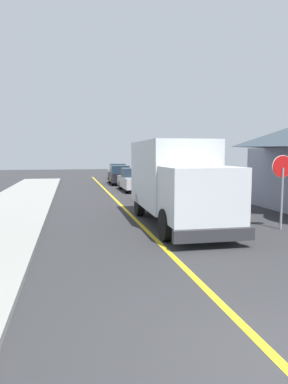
{
  "coord_description": "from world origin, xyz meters",
  "views": [
    {
      "loc": [
        -2.61,
        -3.73,
        2.68
      ],
      "look_at": [
        -0.15,
        7.82,
        1.4
      ],
      "focal_mm": 32.66,
      "sensor_mm": 36.0,
      "label": 1
    }
  ],
  "objects_px": {
    "parked_car_near": "(159,187)",
    "parked_car_far": "(120,175)",
    "parked_car_mid": "(134,180)",
    "parked_car_furthest": "(118,172)",
    "stop_sign": "(282,178)",
    "box_truck": "(176,178)"
  },
  "relations": [
    {
      "from": "parked_car_near",
      "to": "parked_car_far",
      "type": "bearing_deg",
      "value": 92.88
    },
    {
      "from": "parked_car_mid",
      "to": "parked_car_furthest",
      "type": "distance_m",
      "value": 12.16
    },
    {
      "from": "parked_car_furthest",
      "to": "stop_sign",
      "type": "distance_m",
      "value": 26.45
    },
    {
      "from": "parked_car_mid",
      "to": "stop_sign",
      "type": "height_order",
      "value": "stop_sign"
    },
    {
      "from": "box_truck",
      "to": "parked_car_mid",
      "type": "relative_size",
      "value": 1.64
    },
    {
      "from": "parked_car_near",
      "to": "parked_car_far",
      "type": "relative_size",
      "value": 1.0
    },
    {
      "from": "parked_car_near",
      "to": "parked_car_furthest",
      "type": "xyz_separation_m",
      "value": [
        0.04,
        17.97,
        0.0
      ]
    },
    {
      "from": "parked_car_far",
      "to": "box_truck",
      "type": "bearing_deg",
      "value": -91.37
    },
    {
      "from": "box_truck",
      "to": "parked_car_near",
      "type": "bearing_deg",
      "value": 81.08
    },
    {
      "from": "parked_car_near",
      "to": "parked_car_furthest",
      "type": "bearing_deg",
      "value": 89.86
    },
    {
      "from": "box_truck",
      "to": "parked_car_near",
      "type": "relative_size",
      "value": 1.62
    },
    {
      "from": "box_truck",
      "to": "parked_car_mid",
      "type": "bearing_deg",
      "value": 87.15
    },
    {
      "from": "parked_car_near",
      "to": "parked_car_mid",
      "type": "relative_size",
      "value": 1.01
    },
    {
      "from": "parked_car_near",
      "to": "stop_sign",
      "type": "height_order",
      "value": "stop_sign"
    },
    {
      "from": "parked_car_mid",
      "to": "parked_car_furthest",
      "type": "bearing_deg",
      "value": 87.84
    },
    {
      "from": "parked_car_far",
      "to": "stop_sign",
      "type": "relative_size",
      "value": 1.67
    },
    {
      "from": "box_truck",
      "to": "parked_car_near",
      "type": "xyz_separation_m",
      "value": [
        1.03,
        6.58,
        -0.97
      ]
    },
    {
      "from": "box_truck",
      "to": "stop_sign",
      "type": "height_order",
      "value": "box_truck"
    },
    {
      "from": "parked_car_far",
      "to": "parked_car_furthest",
      "type": "bearing_deg",
      "value": 84.12
    },
    {
      "from": "box_truck",
      "to": "parked_car_far",
      "type": "xyz_separation_m",
      "value": [
        0.44,
        18.37,
        -0.97
      ]
    },
    {
      "from": "stop_sign",
      "to": "parked_car_furthest",
      "type": "bearing_deg",
      "value": 95.02
    },
    {
      "from": "parked_car_near",
      "to": "parked_car_far",
      "type": "height_order",
      "value": "same"
    }
  ]
}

